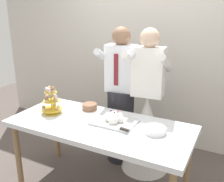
{
  "coord_description": "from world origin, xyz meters",
  "views": [
    {
      "loc": [
        1.16,
        -1.97,
        1.85
      ],
      "look_at": [
        0.06,
        0.15,
        1.07
      ],
      "focal_mm": 41.18,
      "sensor_mm": 36.0,
      "label": 1
    }
  ],
  "objects_px": {
    "person_groom": "(121,104)",
    "person_bride": "(146,123)",
    "dessert_table": "(99,130)",
    "main_cake_tray": "(114,120)",
    "cupcake_stand": "(51,102)",
    "plate_stack": "(155,130)",
    "round_cake": "(90,107)"
  },
  "relations": [
    {
      "from": "person_groom",
      "to": "person_bride",
      "type": "height_order",
      "value": "same"
    },
    {
      "from": "dessert_table",
      "to": "main_cake_tray",
      "type": "xyz_separation_m",
      "value": [
        0.13,
        0.07,
        0.11
      ]
    },
    {
      "from": "dessert_table",
      "to": "person_groom",
      "type": "xyz_separation_m",
      "value": [
        -0.07,
        0.64,
        0.05
      ]
    },
    {
      "from": "main_cake_tray",
      "to": "person_groom",
      "type": "relative_size",
      "value": 0.26
    },
    {
      "from": "main_cake_tray",
      "to": "person_bride",
      "type": "distance_m",
      "value": 0.6
    },
    {
      "from": "person_groom",
      "to": "main_cake_tray",
      "type": "bearing_deg",
      "value": -70.42
    },
    {
      "from": "cupcake_stand",
      "to": "plate_stack",
      "type": "bearing_deg",
      "value": 3.29
    },
    {
      "from": "dessert_table",
      "to": "person_bride",
      "type": "xyz_separation_m",
      "value": [
        0.27,
        0.61,
        -0.12
      ]
    },
    {
      "from": "plate_stack",
      "to": "person_bride",
      "type": "relative_size",
      "value": 0.12
    },
    {
      "from": "cupcake_stand",
      "to": "person_groom",
      "type": "bearing_deg",
      "value": 51.95
    },
    {
      "from": "main_cake_tray",
      "to": "person_groom",
      "type": "distance_m",
      "value": 0.6
    },
    {
      "from": "cupcake_stand",
      "to": "person_bride",
      "type": "distance_m",
      "value": 1.1
    },
    {
      "from": "person_groom",
      "to": "person_bride",
      "type": "xyz_separation_m",
      "value": [
        0.34,
        -0.03,
        -0.16
      ]
    },
    {
      "from": "cupcake_stand",
      "to": "main_cake_tray",
      "type": "relative_size",
      "value": 0.7
    },
    {
      "from": "dessert_table",
      "to": "person_groom",
      "type": "relative_size",
      "value": 1.08
    },
    {
      "from": "dessert_table",
      "to": "main_cake_tray",
      "type": "relative_size",
      "value": 4.15
    },
    {
      "from": "plate_stack",
      "to": "person_groom",
      "type": "distance_m",
      "value": 0.85
    },
    {
      "from": "plate_stack",
      "to": "round_cake",
      "type": "xyz_separation_m",
      "value": [
        -0.81,
        0.19,
        0.01
      ]
    },
    {
      "from": "dessert_table",
      "to": "round_cake",
      "type": "distance_m",
      "value": 0.38
    },
    {
      "from": "main_cake_tray",
      "to": "plate_stack",
      "type": "height_order",
      "value": "main_cake_tray"
    },
    {
      "from": "dessert_table",
      "to": "person_groom",
      "type": "distance_m",
      "value": 0.65
    },
    {
      "from": "cupcake_stand",
      "to": "person_bride",
      "type": "xyz_separation_m",
      "value": [
        0.85,
        0.62,
        -0.32
      ]
    },
    {
      "from": "dessert_table",
      "to": "plate_stack",
      "type": "bearing_deg",
      "value": 6.18
    },
    {
      "from": "plate_stack",
      "to": "person_bride",
      "type": "height_order",
      "value": "person_bride"
    },
    {
      "from": "cupcake_stand",
      "to": "round_cake",
      "type": "relative_size",
      "value": 1.27
    },
    {
      "from": "main_cake_tray",
      "to": "round_cake",
      "type": "relative_size",
      "value": 1.81
    },
    {
      "from": "round_cake",
      "to": "main_cake_tray",
      "type": "bearing_deg",
      "value": -23.68
    },
    {
      "from": "main_cake_tray",
      "to": "round_cake",
      "type": "bearing_deg",
      "value": 156.32
    },
    {
      "from": "cupcake_stand",
      "to": "plate_stack",
      "type": "relative_size",
      "value": 1.48
    },
    {
      "from": "person_bride",
      "to": "dessert_table",
      "type": "bearing_deg",
      "value": -113.71
    },
    {
      "from": "dessert_table",
      "to": "person_bride",
      "type": "relative_size",
      "value": 1.08
    },
    {
      "from": "main_cake_tray",
      "to": "plate_stack",
      "type": "bearing_deg",
      "value": -2.09
    }
  ]
}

